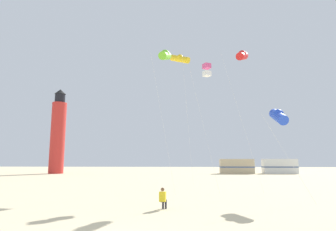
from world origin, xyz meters
TOP-DOWN VIEW (x-y plane):
  - kite_flyer_standing at (1.23, 7.65)m, footprint 0.41×0.55m
  - kite_tube_lime at (0.74, 15.26)m, footprint 2.06×2.56m
  - kite_tube_gold at (1.84, 22.66)m, footprint 2.57×2.31m
  - kite_tube_blue at (8.95, 11.93)m, footprint 3.01×2.82m
  - kite_box_rainbow at (4.39, 16.59)m, footprint 2.26×1.97m
  - kite_tube_scarlet at (7.66, 17.06)m, footprint 2.89×3.32m
  - lighthouse_distant at (-23.03, 46.72)m, footprint 2.80×2.80m
  - rv_van_tan at (12.07, 48.67)m, footprint 6.47×2.42m
  - rv_van_white at (20.48, 49.60)m, footprint 6.53×2.59m

SIDE VIEW (x-z plane):
  - kite_flyer_standing at x=1.23m, z-range 0.03..1.19m
  - rv_van_tan at x=12.07m, z-range -0.01..2.79m
  - rv_van_white at x=20.48m, z-range -0.01..2.79m
  - kite_tube_blue at x=8.95m, z-range 2.48..8.85m
  - lighthouse_distant at x=-23.03m, z-range -0.56..16.24m
  - kite_box_rainbow at x=4.39m, z-range 4.99..16.18m
  - kite_tube_lime at x=0.74m, z-range 5.43..17.71m
  - kite_tube_scarlet at x=7.66m, z-range 5.67..18.42m
  - kite_tube_gold at x=1.84m, z-range 6.61..21.25m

